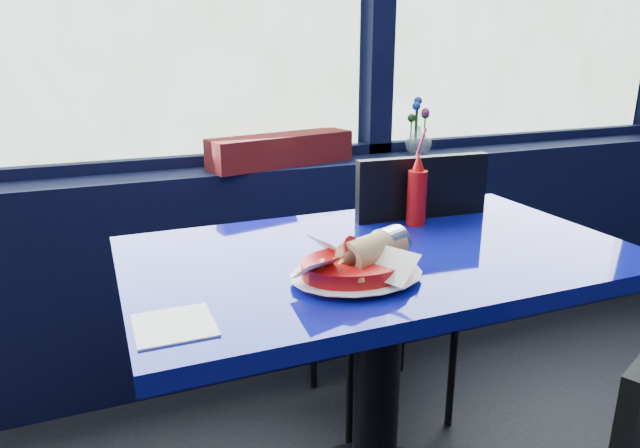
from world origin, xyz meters
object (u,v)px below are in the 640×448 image
(chair_near_back, at_px, (396,274))
(flower_vase, at_px, (419,137))
(soda_cup, at_px, (411,194))
(planter_box, at_px, (281,150))
(ketchup_bottle, at_px, (417,193))
(near_table, at_px, (379,318))
(food_basket, at_px, (359,264))

(chair_near_back, distance_m, flower_vase, 0.73)
(soda_cup, bearing_deg, planter_box, 107.42)
(planter_box, bearing_deg, ketchup_bottle, -90.03)
(near_table, height_order, food_basket, food_basket)
(near_table, bearing_deg, planter_box, 87.90)
(chair_near_back, relative_size, ketchup_bottle, 4.69)
(flower_vase, relative_size, food_basket, 0.87)
(planter_box, distance_m, food_basket, 1.00)
(planter_box, bearing_deg, chair_near_back, -81.99)
(near_table, height_order, planter_box, planter_box)
(food_basket, bearing_deg, near_table, 50.91)
(chair_near_back, height_order, food_basket, chair_near_back)
(near_table, distance_m, ketchup_bottle, 0.36)
(near_table, relative_size, ketchup_bottle, 6.08)
(near_table, bearing_deg, ketchup_bottle, 39.03)
(planter_box, bearing_deg, soda_cup, -85.36)
(flower_vase, distance_m, ketchup_bottle, 0.81)
(near_table, relative_size, planter_box, 2.17)
(planter_box, distance_m, flower_vase, 0.58)
(chair_near_back, relative_size, planter_box, 1.68)
(flower_vase, bearing_deg, planter_box, 179.40)
(flower_vase, relative_size, ketchup_bottle, 1.15)
(chair_near_back, relative_size, flower_vase, 4.07)
(planter_box, relative_size, ketchup_bottle, 2.80)
(near_table, height_order, flower_vase, flower_vase)
(chair_near_back, bearing_deg, planter_box, -65.75)
(near_table, relative_size, food_basket, 4.57)
(chair_near_back, bearing_deg, food_basket, 55.59)
(food_basket, xyz_separation_m, soda_cup, (0.35, 0.38, 0.03))
(near_table, height_order, chair_near_back, chair_near_back)
(chair_near_back, distance_m, soda_cup, 0.29)
(ketchup_bottle, bearing_deg, flower_vase, 58.20)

